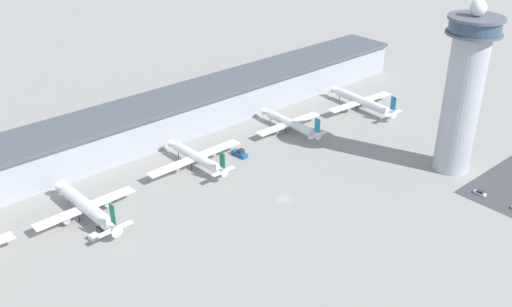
{
  "coord_description": "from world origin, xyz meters",
  "views": [
    {
      "loc": [
        -116.83,
        -118.94,
        104.63
      ],
      "look_at": [
        0.67,
        14.75,
        11.9
      ],
      "focal_mm": 40.0,
      "sensor_mm": 36.0,
      "label": 1
    }
  ],
  "objects_px": {
    "airplane_gate_charlie": "(196,157)",
    "service_truck_fuel": "(99,233)",
    "service_truck_catering": "(240,154)",
    "car_grey_coupe": "(480,193)",
    "airplane_gate_bravo": "(87,207)",
    "control_tower": "(464,90)",
    "airplane_gate_echo": "(362,101)",
    "airplane_gate_delta": "(290,123)"
  },
  "relations": [
    {
      "from": "airplane_gate_charlie",
      "to": "service_truck_fuel",
      "type": "height_order",
      "value": "airplane_gate_charlie"
    },
    {
      "from": "service_truck_catering",
      "to": "car_grey_coupe",
      "type": "distance_m",
      "value": 89.32
    },
    {
      "from": "airplane_gate_bravo",
      "to": "service_truck_catering",
      "type": "height_order",
      "value": "airplane_gate_bravo"
    },
    {
      "from": "service_truck_fuel",
      "to": "car_grey_coupe",
      "type": "distance_m",
      "value": 129.26
    },
    {
      "from": "control_tower",
      "to": "airplane_gate_bravo",
      "type": "relative_size",
      "value": 1.69
    },
    {
      "from": "airplane_gate_charlie",
      "to": "airplane_gate_echo",
      "type": "relative_size",
      "value": 1.06
    },
    {
      "from": "airplane_gate_delta",
      "to": "service_truck_fuel",
      "type": "height_order",
      "value": "airplane_gate_delta"
    },
    {
      "from": "airplane_gate_bravo",
      "to": "control_tower",
      "type": "bearing_deg",
      "value": -26.57
    },
    {
      "from": "airplane_gate_bravo",
      "to": "car_grey_coupe",
      "type": "relative_size",
      "value": 8.71
    },
    {
      "from": "control_tower",
      "to": "service_truck_catering",
      "type": "distance_m",
      "value": 85.94
    },
    {
      "from": "service_truck_fuel",
      "to": "service_truck_catering",
      "type": "bearing_deg",
      "value": 10.36
    },
    {
      "from": "control_tower",
      "to": "airplane_gate_echo",
      "type": "bearing_deg",
      "value": 72.0
    },
    {
      "from": "service_truck_catering",
      "to": "service_truck_fuel",
      "type": "height_order",
      "value": "service_truck_fuel"
    },
    {
      "from": "service_truck_catering",
      "to": "service_truck_fuel",
      "type": "distance_m",
      "value": 68.17
    },
    {
      "from": "airplane_gate_echo",
      "to": "control_tower",
      "type": "bearing_deg",
      "value": -108.0
    },
    {
      "from": "airplane_gate_charlie",
      "to": "airplane_gate_echo",
      "type": "distance_m",
      "value": 90.96
    },
    {
      "from": "airplane_gate_echo",
      "to": "service_truck_fuel",
      "type": "xyz_separation_m",
      "value": [
        -139.71,
        -10.95,
        -2.94
      ]
    },
    {
      "from": "control_tower",
      "to": "service_truck_fuel",
      "type": "height_order",
      "value": "control_tower"
    },
    {
      "from": "airplane_gate_echo",
      "to": "service_truck_catering",
      "type": "xyz_separation_m",
      "value": [
        -72.65,
        1.31,
        -2.95
      ]
    },
    {
      "from": "airplane_gate_delta",
      "to": "service_truck_catering",
      "type": "bearing_deg",
      "value": -173.43
    },
    {
      "from": "control_tower",
      "to": "airplane_gate_delta",
      "type": "bearing_deg",
      "value": 109.75
    },
    {
      "from": "service_truck_catering",
      "to": "car_grey_coupe",
      "type": "relative_size",
      "value": 1.66
    },
    {
      "from": "service_truck_catering",
      "to": "service_truck_fuel",
      "type": "bearing_deg",
      "value": -169.64
    },
    {
      "from": "control_tower",
      "to": "airplane_gate_bravo",
      "type": "distance_m",
      "value": 135.43
    },
    {
      "from": "control_tower",
      "to": "service_truck_catering",
      "type": "xyz_separation_m",
      "value": [
        -53.6,
        59.92,
        -30.37
      ]
    },
    {
      "from": "airplane_gate_charlie",
      "to": "control_tower",
      "type": "bearing_deg",
      "value": -41.58
    },
    {
      "from": "control_tower",
      "to": "car_grey_coupe",
      "type": "xyz_separation_m",
      "value": [
        -9.0,
        -17.46,
        -30.91
      ]
    },
    {
      "from": "airplane_gate_delta",
      "to": "car_grey_coupe",
      "type": "relative_size",
      "value": 8.0
    },
    {
      "from": "airplane_gate_bravo",
      "to": "airplane_gate_echo",
      "type": "distance_m",
      "value": 137.71
    },
    {
      "from": "airplane_gate_echo",
      "to": "service_truck_catering",
      "type": "height_order",
      "value": "airplane_gate_echo"
    },
    {
      "from": "airplane_gate_charlie",
      "to": "airplane_gate_delta",
      "type": "distance_m",
      "value": 48.98
    },
    {
      "from": "airplane_gate_delta",
      "to": "airplane_gate_echo",
      "type": "bearing_deg",
      "value": -6.62
    },
    {
      "from": "car_grey_coupe",
      "to": "airplane_gate_charlie",
      "type": "bearing_deg",
      "value": 127.73
    },
    {
      "from": "control_tower",
      "to": "airplane_gate_delta",
      "type": "xyz_separation_m",
      "value": [
        -22.79,
        63.47,
        -27.71
      ]
    },
    {
      "from": "service_truck_fuel",
      "to": "car_grey_coupe",
      "type": "xyz_separation_m",
      "value": [
        111.66,
        -65.12,
        -0.55
      ]
    },
    {
      "from": "airplane_gate_bravo",
      "to": "car_grey_coupe",
      "type": "distance_m",
      "value": 133.93
    },
    {
      "from": "control_tower",
      "to": "airplane_gate_charlie",
      "type": "xyz_separation_m",
      "value": [
        -71.77,
        63.67,
        -27.11
      ]
    },
    {
      "from": "airplane_gate_charlie",
      "to": "service_truck_fuel",
      "type": "relative_size",
      "value": 6.05
    },
    {
      "from": "airplane_gate_echo",
      "to": "car_grey_coupe",
      "type": "relative_size",
      "value": 9.15
    },
    {
      "from": "control_tower",
      "to": "car_grey_coupe",
      "type": "distance_m",
      "value": 36.62
    },
    {
      "from": "control_tower",
      "to": "airplane_gate_echo",
      "type": "xyz_separation_m",
      "value": [
        19.05,
        58.61,
        -27.42
      ]
    },
    {
      "from": "service_truck_fuel",
      "to": "car_grey_coupe",
      "type": "relative_size",
      "value": 1.6
    }
  ]
}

